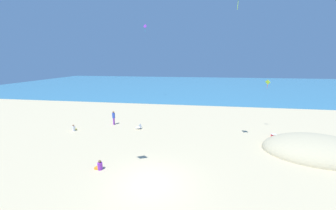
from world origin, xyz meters
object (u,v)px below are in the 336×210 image
(person_0, at_px, (74,128))
(kite_purple, at_px, (145,26))
(beach_chair_far_right, at_px, (139,127))
(cooler_box, at_px, (274,135))
(person_3, at_px, (100,166))
(person_1, at_px, (114,117))
(kite_lime, at_px, (268,82))

(person_0, relative_size, kite_purple, 0.49)
(beach_chair_far_right, distance_m, cooler_box, 14.27)
(beach_chair_far_right, distance_m, person_3, 8.65)
(person_1, xyz_separation_m, kite_lime, (17.37, 1.01, 4.34))
(person_1, bearing_deg, kite_purple, -95.74)
(beach_chair_far_right, bearing_deg, kite_purple, -71.81)
(beach_chair_far_right, xyz_separation_m, kite_lime, (13.87, 2.07, 5.06))
(kite_purple, bearing_deg, beach_chair_far_right, -77.97)
(cooler_box, relative_size, kite_lime, 0.56)
(beach_chair_far_right, bearing_deg, person_0, 19.70)
(beach_chair_far_right, xyz_separation_m, cooler_box, (14.27, -0.21, -0.10))
(beach_chair_far_right, height_order, person_0, person_0)
(cooler_box, distance_m, kite_lime, 5.66)
(person_3, bearing_deg, cooler_box, -144.41)
(person_1, relative_size, person_3, 2.31)
(person_0, xyz_separation_m, kite_lime, (20.86, 3.76, 5.05))
(person_1, height_order, kite_purple, kite_purple)
(beach_chair_far_right, distance_m, person_0, 7.19)
(cooler_box, bearing_deg, beach_chair_far_right, 179.17)
(kite_purple, height_order, kite_lime, kite_purple)
(beach_chair_far_right, relative_size, person_3, 0.86)
(beach_chair_far_right, relative_size, person_1, 0.37)
(beach_chair_far_right, distance_m, kite_lime, 14.91)
(cooler_box, relative_size, person_0, 0.75)
(beach_chair_far_right, height_order, person_3, person_3)
(beach_chair_far_right, xyz_separation_m, person_0, (-6.99, -1.68, 0.01))
(person_3, bearing_deg, person_1, -66.15)
(beach_chair_far_right, xyz_separation_m, kite_purple, (-3.72, 17.45, 13.63))
(person_1, xyz_separation_m, kite_purple, (-0.22, 16.39, 12.91))
(kite_purple, distance_m, kite_lime, 24.88)
(cooler_box, xyz_separation_m, person_0, (-21.26, -1.48, 0.12))
(person_1, relative_size, kite_purple, 1.12)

